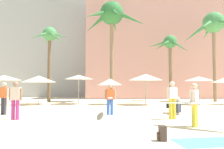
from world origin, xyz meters
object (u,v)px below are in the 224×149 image
object	(u,v)px
cafe_umbrella_5	(199,79)
beach_towel	(207,142)
cafe_umbrella_2	(145,77)
cafe_umbrella_6	(79,77)
person_mid_right	(110,98)
person_near_right	(175,108)
palm_tree_left	(170,47)
person_mid_left	(196,103)
cafe_umbrella_3	(4,78)
person_far_left	(4,97)
person_mid_center	(15,99)
backpack	(162,133)
palm_tree_right	(214,27)
palm_tree_far_left	(112,17)
cafe_umbrella_0	(39,79)
cafe_umbrella_1	(110,82)
palm_tree_center	(50,40)
person_far_right	(172,98)

from	to	relation	value
cafe_umbrella_5	beach_towel	size ratio (longest dim) A/B	1.37
cafe_umbrella_2	cafe_umbrella_6	distance (m)	5.55
person_mid_right	person_near_right	xyz separation A→B (m)	(3.45, 0.16, -0.56)
palm_tree_left	beach_towel	distance (m)	18.04
palm_tree_left	person_mid_left	world-z (taller)	palm_tree_left
cafe_umbrella_3	person_far_left	distance (m)	6.87
person_far_left	beach_towel	bearing A→B (deg)	79.85
palm_tree_left	person_mid_center	bearing A→B (deg)	-130.33
backpack	person_far_left	xyz separation A→B (m)	(-6.95, 5.79, 0.74)
palm_tree_left	person_near_right	size ratio (longest dim) A/B	7.12
backpack	cafe_umbrella_3	bearing A→B (deg)	-49.13
palm_tree_right	palm_tree_left	bearing A→B (deg)	158.97
beach_towel	backpack	xyz separation A→B (m)	(-1.15, 0.23, 0.19)
palm_tree_right	cafe_umbrella_6	distance (m)	13.91
backpack	person_far_left	bearing A→B (deg)	-38.03
person_far_left	person_mid_center	xyz separation A→B (m)	(1.32, -1.81, 0.01)
palm_tree_far_left	beach_towel	xyz separation A→B (m)	(2.18, -15.66, -8.23)
cafe_umbrella_0	cafe_umbrella_1	size ratio (longest dim) A/B	1.32
person_near_right	beach_towel	bearing A→B (deg)	123.44
cafe_umbrella_6	backpack	xyz separation A→B (m)	(3.85, -12.62, -2.04)
cafe_umbrella_5	cafe_umbrella_6	distance (m)	9.91
palm_tree_center	palm_tree_far_left	bearing A→B (deg)	-1.54
palm_tree_right	person_far_right	xyz separation A→B (m)	(-7.42, -11.04, -6.33)
cafe_umbrella_0	palm_tree_left	bearing A→B (deg)	19.35
cafe_umbrella_6	beach_towel	xyz separation A→B (m)	(5.00, -12.84, -2.24)
cafe_umbrella_5	palm_tree_center	bearing A→B (deg)	164.13
palm_tree_center	cafe_umbrella_6	xyz separation A→B (m)	(3.21, -2.98, -3.71)
palm_tree_center	person_mid_center	bearing A→B (deg)	-82.96
cafe_umbrella_6	person_far_left	world-z (taller)	cafe_umbrella_6
cafe_umbrella_0	cafe_umbrella_2	size ratio (longest dim) A/B	1.01
cafe_umbrella_2	beach_towel	size ratio (longest dim) A/B	1.65
palm_tree_center	person_far_left	bearing A→B (deg)	-89.35
cafe_umbrella_1	backpack	world-z (taller)	cafe_umbrella_1
beach_towel	person_far_left	distance (m)	10.13
cafe_umbrella_1	person_mid_left	xyz separation A→B (m)	(2.98, -10.24, -0.94)
beach_towel	palm_tree_right	bearing A→B (deg)	63.08
cafe_umbrella_6	person_far_right	size ratio (longest dim) A/B	1.41
cafe_umbrella_3	person_mid_left	xyz separation A→B (m)	(11.46, -10.02, -1.26)
person_mid_left	person_near_right	world-z (taller)	person_mid_left
palm_tree_left	cafe_umbrella_1	world-z (taller)	palm_tree_left
person_mid_right	person_near_right	size ratio (longest dim) A/B	3.38
cafe_umbrella_1	cafe_umbrella_5	bearing A→B (deg)	-2.37
cafe_umbrella_3	beach_towel	size ratio (longest dim) A/B	1.63
palm_tree_far_left	person_far_left	size ratio (longest dim) A/B	5.73
palm_tree_right	cafe_umbrella_1	xyz separation A→B (m)	(-10.14, -2.85, -5.44)
palm_tree_left	cafe_umbrella_5	size ratio (longest dim) A/B	2.95
cafe_umbrella_3	backpack	xyz separation A→B (m)	(9.72, -11.95, -1.96)
backpack	person_near_right	bearing A→B (deg)	-108.84
cafe_umbrella_0	person_mid_left	distance (m)	13.63
cafe_umbrella_0	cafe_umbrella_2	bearing A→B (deg)	-2.66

